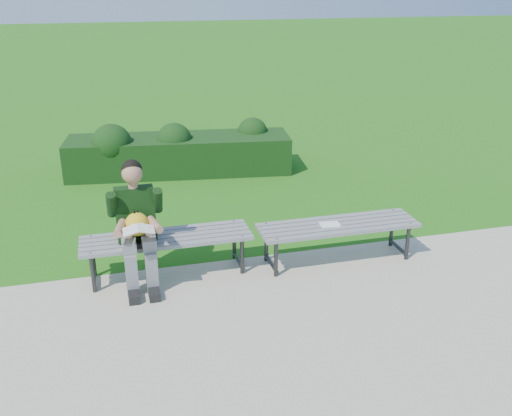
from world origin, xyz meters
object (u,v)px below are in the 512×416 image
at_px(seated_boy, 137,222).
at_px(bench_right, 338,228).
at_px(bench_left, 167,241).
at_px(hedge, 176,151).
at_px(paper_sheet, 330,224).

bearing_deg(seated_boy, bench_right, -1.59).
bearing_deg(seated_boy, bench_left, 17.59).
bearing_deg(hedge, bench_left, -99.07).
height_order(hedge, seated_boy, seated_boy).
bearing_deg(paper_sheet, bench_right, -0.00).
xyz_separation_m(hedge, seated_boy, (-0.87, -3.65, 0.35)).
xyz_separation_m(hedge, paper_sheet, (1.23, -3.71, 0.11)).
distance_m(bench_left, seated_boy, 0.43).
relative_size(bench_left, bench_right, 1.00).
xyz_separation_m(bench_left, seated_boy, (-0.30, -0.10, 0.30)).
bearing_deg(hedge, paper_sheet, -71.67).
relative_size(hedge, bench_left, 2.06).
relative_size(bench_right, paper_sheet, 7.62).
bearing_deg(hedge, bench_right, -70.29).
height_order(bench_right, seated_boy, seated_boy).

